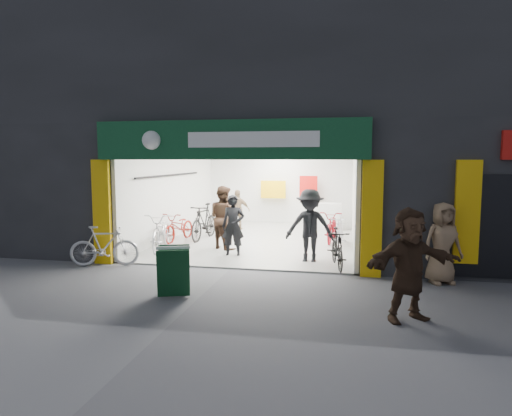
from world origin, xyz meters
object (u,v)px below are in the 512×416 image
(bike_right_front, at_px, (337,249))
(parked_bike, at_px, (104,246))
(bike_left_front, at_px, (162,231))
(pedestrian_near, at_px, (442,243))
(sandwich_board, at_px, (174,270))

(bike_right_front, relative_size, parked_bike, 0.96)
(bike_left_front, height_order, parked_bike, bike_left_front)
(bike_right_front, distance_m, pedestrian_near, 2.40)
(parked_bike, xyz_separation_m, sandwich_board, (2.58, -2.00, 0.02))
(bike_left_front, distance_m, sandwich_board, 4.60)
(parked_bike, relative_size, pedestrian_near, 0.97)
(parked_bike, bearing_deg, sandwich_board, -144.77)
(bike_right_front, distance_m, parked_bike, 5.65)
(bike_left_front, relative_size, sandwich_board, 2.21)
(bike_left_front, distance_m, pedestrian_near, 7.51)
(pedestrian_near, distance_m, sandwich_board, 5.57)
(bike_left_front, xyz_separation_m, sandwich_board, (2.00, -4.15, -0.03))
(pedestrian_near, xyz_separation_m, sandwich_board, (-5.19, -2.00, -0.34))
(bike_left_front, bearing_deg, parked_bike, -115.85)
(bike_left_front, height_order, bike_right_front, bike_left_front)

